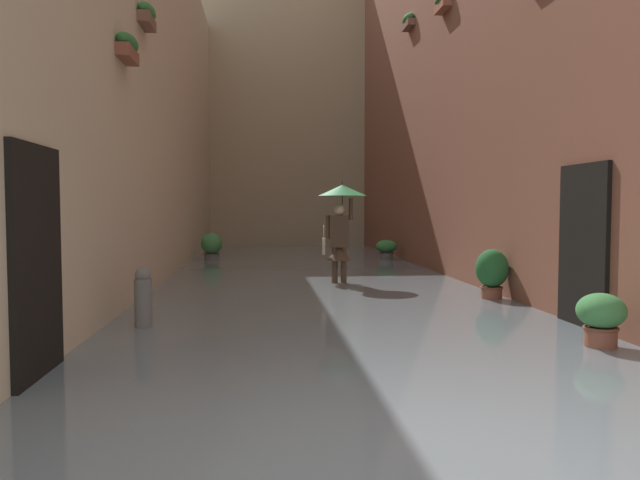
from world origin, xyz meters
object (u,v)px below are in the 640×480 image
(mooring_bollard, at_px, (143,302))
(potted_plant_near_left, at_px, (601,320))
(potted_plant_far_left, at_px, (492,273))
(person_wading, at_px, (341,215))
(potted_plant_mid_left, at_px, (386,250))
(potted_plant_far_right, at_px, (212,246))

(mooring_bollard, bearing_deg, potted_plant_near_left, 162.75)
(mooring_bollard, bearing_deg, potted_plant_far_left, -160.94)
(potted_plant_far_left, bearing_deg, potted_plant_near_left, 87.62)
(person_wading, xyz_separation_m, potted_plant_mid_left, (-2.05, -5.28, -1.08))
(person_wading, bearing_deg, potted_plant_far_right, -62.87)
(potted_plant_near_left, bearing_deg, person_wading, -69.87)
(potted_plant_mid_left, distance_m, mooring_bollard, 10.69)
(potted_plant_mid_left, xyz_separation_m, potted_plant_far_left, (-0.18, 7.55, 0.13))
(person_wading, bearing_deg, potted_plant_near_left, 110.13)
(potted_plant_far_right, bearing_deg, potted_plant_mid_left, 172.59)
(potted_plant_near_left, xyz_separation_m, mooring_bollard, (5.16, -1.60, 0.02))
(potted_plant_near_left, xyz_separation_m, potted_plant_mid_left, (0.04, -10.98, -0.01))
(potted_plant_near_left, bearing_deg, potted_plant_far_right, -66.21)
(potted_plant_near_left, bearing_deg, potted_plant_mid_left, -89.80)
(potted_plant_far_right, height_order, potted_plant_near_left, potted_plant_far_right)
(potted_plant_near_left, xyz_separation_m, potted_plant_far_left, (-0.14, -3.43, 0.12))
(person_wading, relative_size, potted_plant_far_left, 2.27)
(potted_plant_far_right, distance_m, potted_plant_mid_left, 5.14)
(person_wading, distance_m, mooring_bollard, 5.23)
(person_wading, relative_size, potted_plant_far_right, 2.41)
(person_wading, distance_m, potted_plant_far_right, 6.75)
(person_wading, xyz_separation_m, potted_plant_far_left, (-2.23, 2.27, -0.95))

